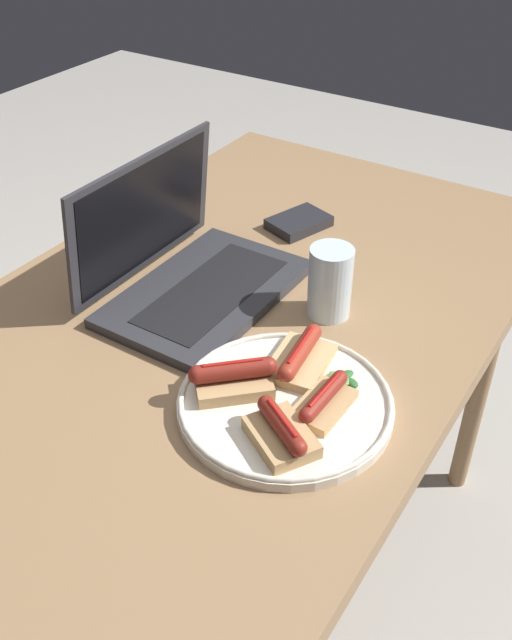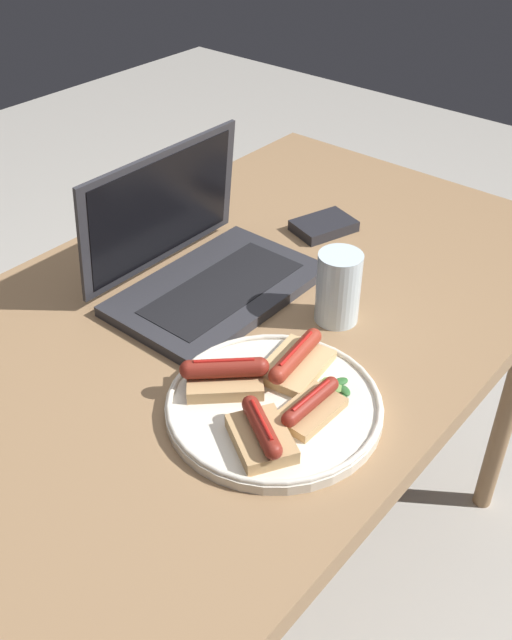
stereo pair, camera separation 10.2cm
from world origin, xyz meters
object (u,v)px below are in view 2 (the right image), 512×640
at_px(laptop, 203,265).
at_px(external_drive, 324,226).
at_px(plate, 274,405).
at_px(drinking_glass, 338,288).

relative_size(laptop, external_drive, 2.62).
relative_size(plate, external_drive, 2.25).
bearing_deg(plate, drinking_glass, 13.75).
bearing_deg(laptop, drinking_glass, -73.34).
height_order(drinking_glass, external_drive, drinking_glass).
relative_size(drinking_glass, external_drive, 0.90).
xyz_separation_m(plate, external_drive, (0.44, 0.23, -0.00)).
bearing_deg(external_drive, laptop, -170.67).
relative_size(plate, drinking_glass, 2.48).
xyz_separation_m(plate, drinking_glass, (0.23, 0.06, 0.05)).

